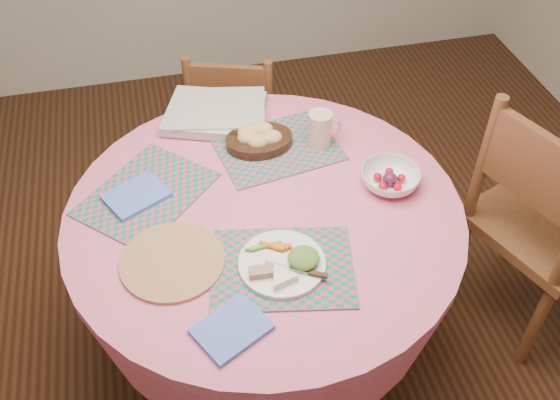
% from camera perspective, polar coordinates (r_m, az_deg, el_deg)
% --- Properties ---
extents(ground, '(4.00, 4.00, 0.00)m').
position_cam_1_polar(ground, '(2.52, -1.14, -13.01)').
color(ground, '#331C0F').
rests_on(ground, ground).
extents(dining_table, '(1.24, 1.24, 0.75)m').
position_cam_1_polar(dining_table, '(2.07, -1.35, -4.67)').
color(dining_table, '#E2697D').
rests_on(dining_table, ground).
extents(chair_right, '(0.58, 0.60, 1.01)m').
position_cam_1_polar(chair_right, '(2.38, 22.54, -1.95)').
color(chair_right, brown).
rests_on(chair_right, ground).
extents(chair_back, '(0.49, 0.48, 0.84)m').
position_cam_1_polar(chair_back, '(2.77, -4.06, 6.84)').
color(chair_back, brown).
rests_on(chair_back, ground).
extents(placemat_front, '(0.45, 0.37, 0.01)m').
position_cam_1_polar(placemat_front, '(1.77, 0.23, -6.19)').
color(placemat_front, '#147460').
rests_on(placemat_front, dining_table).
extents(placemat_left, '(0.49, 0.50, 0.01)m').
position_cam_1_polar(placemat_left, '(2.02, -12.09, 0.56)').
color(placemat_left, '#147460').
rests_on(placemat_left, dining_table).
extents(placemat_back, '(0.44, 0.36, 0.01)m').
position_cam_1_polar(placemat_back, '(2.14, -0.23, 4.81)').
color(placemat_back, '#147460').
rests_on(placemat_back, dining_table).
extents(wicker_trivet, '(0.30, 0.30, 0.01)m').
position_cam_1_polar(wicker_trivet, '(1.80, -9.80, -5.53)').
color(wicker_trivet, '#A36B46').
rests_on(wicker_trivet, dining_table).
extents(napkin_near, '(0.22, 0.21, 0.01)m').
position_cam_1_polar(napkin_near, '(1.64, -4.45, -11.67)').
color(napkin_near, '#516CD2').
rests_on(napkin_near, dining_table).
extents(napkin_far, '(0.22, 0.21, 0.01)m').
position_cam_1_polar(napkin_far, '(2.00, -13.03, 0.38)').
color(napkin_far, '#516CD2').
rests_on(napkin_far, placemat_left).
extents(dinner_plate, '(0.25, 0.25, 0.05)m').
position_cam_1_polar(dinner_plate, '(1.75, 0.48, -5.74)').
color(dinner_plate, white).
rests_on(dinner_plate, placemat_front).
extents(bread_bowl, '(0.23, 0.23, 0.08)m').
position_cam_1_polar(bread_bowl, '(2.13, -1.98, 5.76)').
color(bread_bowl, black).
rests_on(bread_bowl, placemat_back).
extents(latte_mug, '(0.12, 0.08, 0.12)m').
position_cam_1_polar(latte_mug, '(2.12, 3.74, 6.52)').
color(latte_mug, beige).
rests_on(latte_mug, placemat_back).
extents(fruit_bowl, '(0.24, 0.24, 0.06)m').
position_cam_1_polar(fruit_bowl, '(2.02, 10.02, 1.93)').
color(fruit_bowl, white).
rests_on(fruit_bowl, dining_table).
extents(newspaper_stack, '(0.41, 0.37, 0.04)m').
position_cam_1_polar(newspaper_stack, '(2.27, -5.90, 7.95)').
color(newspaper_stack, silver).
rests_on(newspaper_stack, dining_table).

